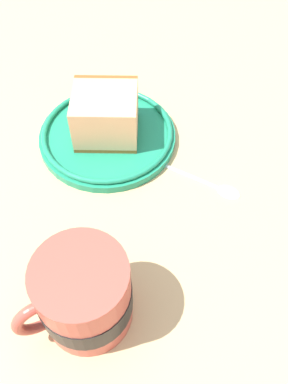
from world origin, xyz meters
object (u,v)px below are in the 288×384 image
(cake_slice, at_px, (106,115))
(teaspoon, at_px, (211,183))
(small_plate, at_px, (107,135))
(tea_mug, at_px, (83,295))

(cake_slice, relative_size, teaspoon, 0.76)
(small_plate, bearing_deg, cake_slice, -161.41)
(small_plate, distance_m, cake_slice, 0.04)
(tea_mug, xyz_separation_m, teaspoon, (-0.21, 0.08, -0.04))
(teaspoon, bearing_deg, cake_slice, -101.64)
(cake_slice, relative_size, tea_mug, 1.01)
(cake_slice, bearing_deg, teaspoon, 78.36)
(cake_slice, bearing_deg, small_plate, 18.59)
(small_plate, bearing_deg, teaspoon, 79.22)
(small_plate, height_order, tea_mug, tea_mug)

